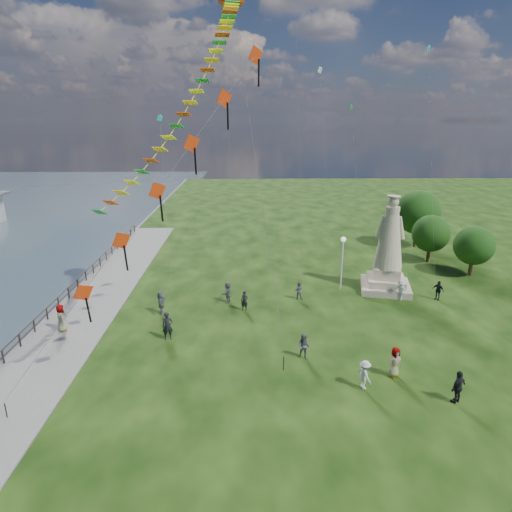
{
  "coord_description": "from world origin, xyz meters",
  "views": [
    {
      "loc": [
        -1.66,
        -18.96,
        14.06
      ],
      "look_at": [
        -1.0,
        8.0,
        5.5
      ],
      "focal_mm": 30.0,
      "sensor_mm": 36.0,
      "label": 1
    }
  ],
  "objects_px": {
    "statue": "(388,256)",
    "person_0": "(168,326)",
    "person_10": "(62,319)",
    "person_8": "(401,290)",
    "person_2": "(365,375)",
    "person_9": "(438,290)",
    "person_7": "(298,290)",
    "lamppost": "(343,252)",
    "person_3": "(458,387)",
    "person_4": "(395,362)",
    "person_1": "(304,346)",
    "person_11": "(228,292)",
    "person_6": "(244,301)"
  },
  "relations": [
    {
      "from": "statue",
      "to": "person_1",
      "type": "distance_m",
      "value": 14.17
    },
    {
      "from": "person_8",
      "to": "person_11",
      "type": "bearing_deg",
      "value": -143.99
    },
    {
      "from": "person_4",
      "to": "person_9",
      "type": "xyz_separation_m",
      "value": [
        7.26,
        10.91,
        -0.1
      ]
    },
    {
      "from": "person_1",
      "to": "person_3",
      "type": "bearing_deg",
      "value": -5.06
    },
    {
      "from": "person_9",
      "to": "person_10",
      "type": "relative_size",
      "value": 0.84
    },
    {
      "from": "person_4",
      "to": "person_8",
      "type": "distance_m",
      "value": 11.67
    },
    {
      "from": "statue",
      "to": "person_6",
      "type": "xyz_separation_m",
      "value": [
        -12.24,
        -3.92,
        -2.32
      ]
    },
    {
      "from": "person_6",
      "to": "person_11",
      "type": "height_order",
      "value": "person_11"
    },
    {
      "from": "person_0",
      "to": "person_8",
      "type": "relative_size",
      "value": 1.15
    },
    {
      "from": "person_3",
      "to": "person_9",
      "type": "distance_m",
      "value": 14.19
    },
    {
      "from": "person_9",
      "to": "person_10",
      "type": "xyz_separation_m",
      "value": [
        -28.48,
        -4.98,
        0.16
      ]
    },
    {
      "from": "statue",
      "to": "person_8",
      "type": "distance_m",
      "value": 3.22
    },
    {
      "from": "lamppost",
      "to": "person_4",
      "type": "height_order",
      "value": "lamppost"
    },
    {
      "from": "person_10",
      "to": "person_11",
      "type": "height_order",
      "value": "person_10"
    },
    {
      "from": "person_10",
      "to": "person_8",
      "type": "bearing_deg",
      "value": -102.31
    },
    {
      "from": "statue",
      "to": "person_2",
      "type": "xyz_separation_m",
      "value": [
        -5.67,
        -14.22,
        -2.27
      ]
    },
    {
      "from": "lamppost",
      "to": "person_4",
      "type": "distance_m",
      "value": 13.48
    },
    {
      "from": "person_8",
      "to": "person_11",
      "type": "distance_m",
      "value": 14.09
    },
    {
      "from": "person_9",
      "to": "person_11",
      "type": "distance_m",
      "value": 17.19
    },
    {
      "from": "lamppost",
      "to": "person_11",
      "type": "bearing_deg",
      "value": -165.87
    },
    {
      "from": "person_2",
      "to": "person_3",
      "type": "xyz_separation_m",
      "value": [
        4.5,
        -1.36,
        0.08
      ]
    },
    {
      "from": "person_4",
      "to": "person_10",
      "type": "height_order",
      "value": "person_10"
    },
    {
      "from": "person_4",
      "to": "person_2",
      "type": "bearing_deg",
      "value": 177.23
    },
    {
      "from": "person_3",
      "to": "statue",
      "type": "bearing_deg",
      "value": -125.63
    },
    {
      "from": "person_0",
      "to": "person_10",
      "type": "distance_m",
      "value": 7.61
    },
    {
      "from": "person_2",
      "to": "person_9",
      "type": "xyz_separation_m",
      "value": [
        9.28,
        12.0,
        -0.02
      ]
    },
    {
      "from": "person_8",
      "to": "person_11",
      "type": "relative_size",
      "value": 0.98
    },
    {
      "from": "person_7",
      "to": "person_10",
      "type": "bearing_deg",
      "value": 22.77
    },
    {
      "from": "person_1",
      "to": "person_9",
      "type": "relative_size",
      "value": 1.0
    },
    {
      "from": "statue",
      "to": "person_10",
      "type": "xyz_separation_m",
      "value": [
        -24.87,
        -7.2,
        -2.14
      ]
    },
    {
      "from": "person_0",
      "to": "person_10",
      "type": "xyz_separation_m",
      "value": [
        -7.51,
        1.23,
        0.0
      ]
    },
    {
      "from": "person_1",
      "to": "person_4",
      "type": "distance_m",
      "value": 5.36
    },
    {
      "from": "person_4",
      "to": "lamppost",
      "type": "bearing_deg",
      "value": 59.89
    },
    {
      "from": "lamppost",
      "to": "person_0",
      "type": "relative_size",
      "value": 2.45
    },
    {
      "from": "person_2",
      "to": "person_8",
      "type": "height_order",
      "value": "person_8"
    },
    {
      "from": "statue",
      "to": "person_0",
      "type": "bearing_deg",
      "value": -141.19
    },
    {
      "from": "statue",
      "to": "person_7",
      "type": "distance_m",
      "value": 8.35
    },
    {
      "from": "person_7",
      "to": "person_3",
      "type": "bearing_deg",
      "value": 120.91
    },
    {
      "from": "person_4",
      "to": "person_6",
      "type": "bearing_deg",
      "value": 101.8
    },
    {
      "from": "statue",
      "to": "lamppost",
      "type": "height_order",
      "value": "statue"
    },
    {
      "from": "statue",
      "to": "person_10",
      "type": "distance_m",
      "value": 25.98
    },
    {
      "from": "person_7",
      "to": "person_11",
      "type": "xyz_separation_m",
      "value": [
        -5.78,
        -0.53,
        0.12
      ]
    },
    {
      "from": "person_0",
      "to": "person_8",
      "type": "distance_m",
      "value": 18.92
    },
    {
      "from": "person_0",
      "to": "person_7",
      "type": "height_order",
      "value": "person_0"
    },
    {
      "from": "person_6",
      "to": "person_11",
      "type": "distance_m",
      "value": 2.08
    },
    {
      "from": "person_0",
      "to": "person_2",
      "type": "relative_size",
      "value": 1.16
    },
    {
      "from": "lamppost",
      "to": "person_3",
      "type": "xyz_separation_m",
      "value": [
        2.73,
        -15.69,
        -2.52
      ]
    },
    {
      "from": "person_7",
      "to": "lamppost",
      "type": "bearing_deg",
      "value": -148.77
    },
    {
      "from": "person_1",
      "to": "person_4",
      "type": "height_order",
      "value": "person_4"
    },
    {
      "from": "person_3",
      "to": "person_10",
      "type": "bearing_deg",
      "value": -50.83
    }
  ]
}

